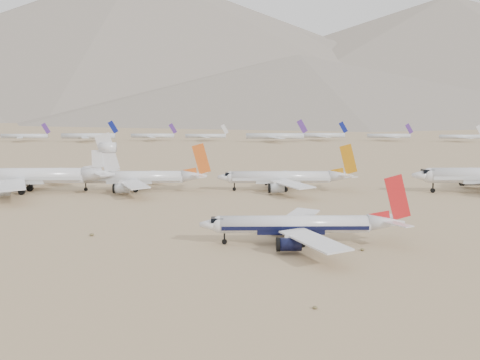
% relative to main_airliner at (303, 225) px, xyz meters
% --- Properties ---
extents(ground, '(7000.00, 7000.00, 0.00)m').
position_rel_main_airliner_xyz_m(ground, '(-13.76, -6.95, -3.87)').
color(ground, '#886D4F').
rests_on(ground, ground).
extents(main_airliner, '(39.94, 39.01, 14.09)m').
position_rel_main_airliner_xyz_m(main_airliner, '(0.00, 0.00, 0.00)').
color(main_airliner, silver).
rests_on(main_airliner, ground).
extents(row2_gold_tail, '(43.12, 42.17, 15.35)m').
position_rel_main_airliner_xyz_m(row2_gold_tail, '(3.63, 68.10, 0.42)').
color(row2_gold_tail, silver).
rests_on(row2_gold_tail, ground).
extents(row2_orange_tail, '(43.71, 42.76, 15.59)m').
position_rel_main_airliner_xyz_m(row2_orange_tail, '(-44.48, 68.30, 0.50)').
color(row2_orange_tail, silver).
rests_on(row2_orange_tail, ground).
extents(row2_white_trijet, '(54.43, 53.20, 19.29)m').
position_rel_main_airliner_xyz_m(row2_white_trijet, '(-78.34, 64.84, 1.71)').
color(row2_white_trijet, silver).
rests_on(row2_white_trijet, ground).
extents(distant_storage_row, '(478.88, 56.19, 15.20)m').
position_rel_main_airliner_xyz_m(distant_storage_row, '(-51.84, 315.05, 0.44)').
color(distant_storage_row, silver).
rests_on(distant_storage_row, ground).
extents(mountain_range, '(7354.00, 3024.00, 470.00)m').
position_rel_main_airliner_xyz_m(mountain_range, '(56.41, 1641.06, 186.44)').
color(mountain_range, slate).
rests_on(mountain_range, ground).
extents(foothills, '(4637.50, 1395.00, 155.00)m').
position_rel_main_airliner_xyz_m(foothills, '(512.91, 1093.05, 63.28)').
color(foothills, slate).
rests_on(foothills, ground).
extents(desert_scrub, '(247.37, 121.67, 0.63)m').
position_rel_main_airliner_xyz_m(desert_scrub, '(-24.85, -33.44, -3.59)').
color(desert_scrub, brown).
rests_on(desert_scrub, ground).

